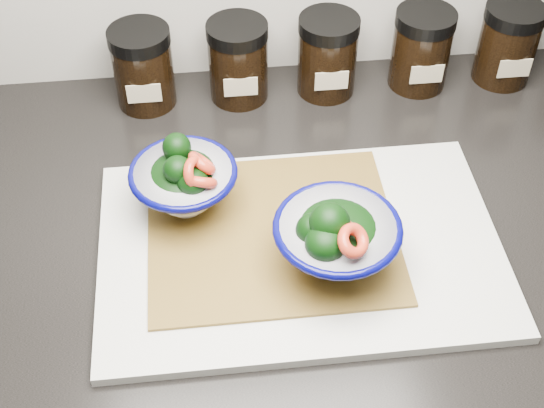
{
  "coord_description": "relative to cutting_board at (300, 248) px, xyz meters",
  "views": [
    {
      "loc": [
        -0.17,
        0.85,
        1.56
      ],
      "look_at": [
        -0.1,
        1.42,
        0.96
      ],
      "focal_mm": 50.0,
      "sensor_mm": 36.0,
      "label": 1
    }
  ],
  "objects": [
    {
      "name": "spice_jar_b",
      "position": [
        -0.05,
        0.29,
        0.05
      ],
      "size": [
        0.08,
        0.08,
        0.11
      ],
      "color": "black",
      "rests_on": "countertop"
    },
    {
      "name": "cabinet",
      "position": [
        0.07,
        0.05,
        -0.48
      ],
      "size": [
        3.43,
        0.58,
        0.86
      ],
      "primitive_type": "cube",
      "color": "black",
      "rests_on": "ground"
    },
    {
      "name": "cutting_board",
      "position": [
        0.0,
        0.0,
        0.0
      ],
      "size": [
        0.45,
        0.3,
        0.01
      ],
      "primitive_type": "cube",
      "color": "silver",
      "rests_on": "countertop"
    },
    {
      "name": "spice_jar_a",
      "position": [
        -0.17,
        0.29,
        0.05
      ],
      "size": [
        0.08,
        0.08,
        0.11
      ],
      "color": "black",
      "rests_on": "countertop"
    },
    {
      "name": "bamboo_mat",
      "position": [
        -0.03,
        0.02,
        0.01
      ],
      "size": [
        0.28,
        0.24,
        0.0
      ],
      "primitive_type": "cube",
      "color": "olive",
      "rests_on": "cutting_board"
    },
    {
      "name": "spice_jar_c",
      "position": [
        0.08,
        0.29,
        0.05
      ],
      "size": [
        0.08,
        0.08,
        0.11
      ],
      "color": "black",
      "rests_on": "countertop"
    },
    {
      "name": "spice_jar_d",
      "position": [
        0.21,
        0.29,
        0.05
      ],
      "size": [
        0.08,
        0.08,
        0.11
      ],
      "color": "black",
      "rests_on": "countertop"
    },
    {
      "name": "countertop",
      "position": [
        0.07,
        0.05,
        -0.03
      ],
      "size": [
        3.5,
        0.6,
        0.04
      ],
      "primitive_type": "cube",
      "color": "black",
      "rests_on": "cabinet"
    },
    {
      "name": "bowl_right",
      "position": [
        0.03,
        -0.04,
        0.05
      ],
      "size": [
        0.14,
        0.14,
        0.1
      ],
      "rotation": [
        0.0,
        0.0,
        -0.13
      ],
      "color": "white",
      "rests_on": "bamboo_mat"
    },
    {
      "name": "spice_jar_e",
      "position": [
        0.33,
        0.29,
        0.05
      ],
      "size": [
        0.08,
        0.08,
        0.11
      ],
      "color": "black",
      "rests_on": "countertop"
    },
    {
      "name": "bowl_left",
      "position": [
        -0.12,
        0.07,
        0.05
      ],
      "size": [
        0.12,
        0.12,
        0.1
      ],
      "rotation": [
        0.0,
        0.0,
        0.01
      ],
      "color": "white",
      "rests_on": "bamboo_mat"
    }
  ]
}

